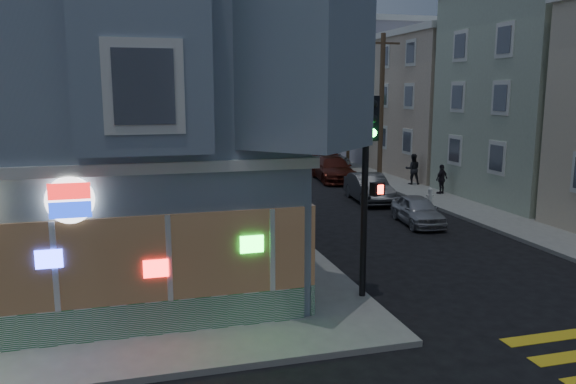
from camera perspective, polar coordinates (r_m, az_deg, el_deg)
name	(u,v)px	position (r m, az deg, el deg)	size (l,w,h in m)	color
sidewalk_ne	(536,175)	(41.30, 23.86, 1.57)	(24.00, 42.00, 0.15)	gray
corner_building	(34,86)	(19.75, -24.41, 9.77)	(14.60, 14.60, 11.40)	slate
row_house_c	(477,106)	(40.44, 18.64, 8.26)	(12.00, 8.60, 9.00)	#B8A38E
row_house_d	(414,94)	(48.16, 12.64, 9.67)	(12.00, 8.60, 10.50)	#938F9D
utility_pole	(381,105)	(35.87, 9.46, 8.71)	(2.20, 0.30, 9.00)	#4C3826
street_tree_near	(349,115)	(41.49, 6.17, 7.78)	(3.00, 3.00, 5.30)	#4C3826
street_tree_far	(314,111)	(49.02, 2.70, 8.20)	(3.00, 3.00, 5.30)	#4C3826
pedestrian_a	(413,169)	(34.36, 12.56, 2.28)	(0.89, 0.69, 1.82)	black
pedestrian_b	(442,179)	(31.54, 15.34, 1.27)	(0.94, 0.39, 1.61)	black
parked_car_a	(418,210)	(24.73, 13.04, -1.82)	(1.46, 3.63, 1.24)	#AFB0B7
parked_car_b	(369,188)	(29.29, 8.22, 0.41)	(1.53, 4.39, 1.45)	#3E4044
parked_car_c	(333,169)	(35.89, 4.60, 2.34)	(2.12, 5.22, 1.52)	#551C13
parked_car_d	(327,159)	(41.53, 4.00, 3.40)	(2.46, 5.34, 1.48)	#92979C
traffic_signal	(368,163)	(14.76, 8.15, 2.93)	(0.68, 0.61, 5.43)	black
fire_hydrant	(430,194)	(29.22, 14.25, -0.22)	(0.41, 0.24, 0.71)	white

